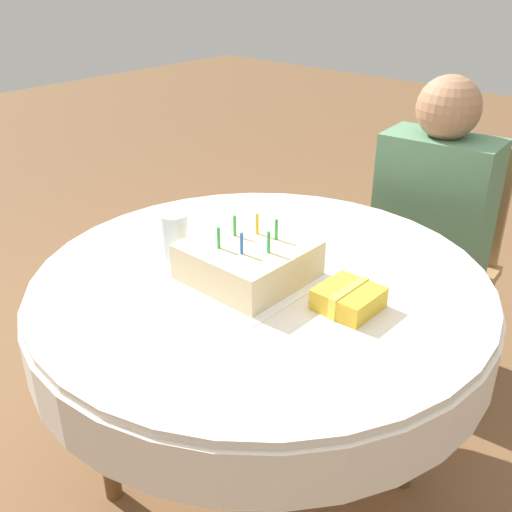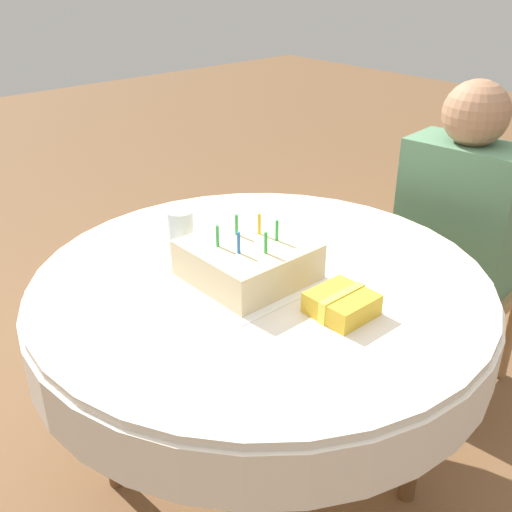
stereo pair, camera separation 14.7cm
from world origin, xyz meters
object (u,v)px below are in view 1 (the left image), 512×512
object	(u,v)px
person	(432,211)
drinking_glass	(175,235)
gift_box	(348,299)
birthday_cake	(248,260)
chair	(434,254)

from	to	relation	value
person	drinking_glass	xyz separation A→B (m)	(-0.29, -0.90, 0.13)
gift_box	drinking_glass	bearing A→B (deg)	-170.18
person	birthday_cake	world-z (taller)	person
person	gift_box	world-z (taller)	person
birthday_cake	gift_box	bearing A→B (deg)	9.69
person	drinking_glass	bearing A→B (deg)	-113.93
chair	person	size ratio (longest dim) A/B	0.78
birthday_cake	gift_box	xyz separation A→B (m)	(0.27, 0.05, -0.02)
drinking_glass	gift_box	bearing A→B (deg)	9.82
drinking_glass	gift_box	xyz separation A→B (m)	(0.49, 0.09, -0.03)
chair	person	xyz separation A→B (m)	(0.01, -0.10, 0.21)
chair	person	world-z (taller)	person
chair	gift_box	size ratio (longest dim) A/B	6.53
chair	birthday_cake	xyz separation A→B (m)	(-0.05, -0.96, 0.33)
chair	gift_box	distance (m)	0.99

